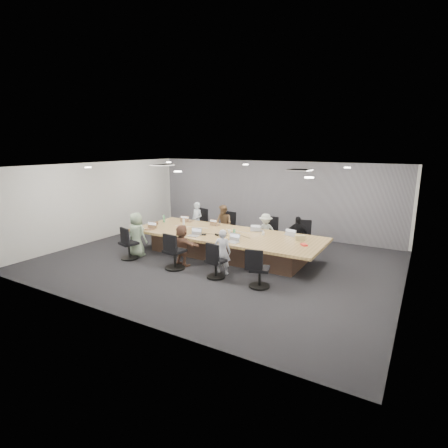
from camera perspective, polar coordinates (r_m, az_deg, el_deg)
The scene contains 41 objects.
floor at distance 10.54m, azimuth -1.10°, elevation -5.99°, with size 10.00×8.00×0.00m, color black.
ceiling at distance 10.00m, azimuth -1.17°, elevation 9.39°, with size 10.00×8.00×0.00m, color white.
wall_back at distance 13.70m, azimuth 7.63°, elevation 4.30°, with size 10.00×2.80×0.00m, color silver.
wall_front at distance 7.17m, azimuth -18.05°, elevation -3.97°, with size 10.00×2.80×0.00m, color silver.
wall_left at distance 13.44m, azimuth -19.70°, elevation 3.50°, with size 8.00×2.80×0.00m, color silver.
wall_right at distance 8.75m, azimuth 28.09°, elevation -1.90°, with size 8.00×2.80×0.00m, color silver.
curtain at distance 13.63m, azimuth 7.50°, elevation 4.26°, with size 9.80×0.04×2.80m, color gray.
conference_table at distance 10.83m, azimuth 0.27°, elevation -3.25°, with size 6.00×2.20×0.74m.
chair_0 at distance 13.25m, azimuth -3.57°, elevation -0.17°, with size 0.58×0.58×0.86m, color black, non-canonical shape.
chair_1 at distance 12.67m, azimuth 0.73°, elevation -0.81°, with size 0.56×0.56×0.84m, color black, non-canonical shape.
chair_2 at distance 11.98m, azimuth 7.44°, elevation -1.76°, with size 0.55×0.55×0.81m, color black, non-canonical shape.
chair_3 at distance 11.62m, azimuth 12.34°, elevation -2.37°, with size 0.56×0.56×0.83m, color black, non-canonical shape.
chair_4 at distance 10.96m, azimuth -15.26°, elevation -3.46°, with size 0.55×0.55×0.82m, color black, non-canonical shape.
chair_5 at distance 9.83m, azimuth -8.05°, elevation -4.84°, with size 0.59×0.59×0.88m, color black, non-canonical shape.
chair_6 at distance 9.11m, azimuth -1.35°, elevation -6.52°, with size 0.51×0.51×0.76m, color black, non-canonical shape.
chair_7 at distance 8.56m, azimuth 5.85°, elevation -7.79°, with size 0.53×0.53×0.79m, color black, non-canonical shape.
person_0 at distance 12.91m, azimuth -4.45°, elevation 0.59°, with size 0.49×0.32×1.35m, color silver.
laptop_0 at distance 12.46m, azimuth -5.89°, elevation 0.46°, with size 0.32×0.22×0.02m, color #8C6647.
person_1 at distance 12.32m, azimuth -0.07°, elevation 0.01°, with size 0.65×0.51×1.34m, color brown.
laptop_1 at distance 11.84m, azimuth -1.42°, elevation -0.13°, with size 0.30×0.21×0.02m, color #8C6647.
person_2 at distance 11.62m, azimuth 6.80°, elevation -1.22°, with size 0.77×0.44×1.19m, color #B5BEB7.
laptop_2 at distance 11.10m, azimuth 5.68°, elevation -1.06°, with size 0.32×0.22×0.02m, color #B2B2B7.
person_3 at distance 11.25m, azimuth 11.83°, elevation -1.82°, with size 0.71×0.30×1.22m, color black.
laptop_3 at distance 10.71m, azimuth 10.92°, elevation -1.74°, with size 0.35×0.24×0.02m, color #B2B2B7.
person_4 at distance 11.13m, azimuth -14.06°, elevation -1.68°, with size 0.67×0.44×1.37m, color #8EA88B.
laptop_4 at distance 11.50m, azimuth -12.18°, elevation -0.80°, with size 0.33×0.23×0.02m, color #8C6647.
person_5 at distance 10.04m, azimuth -6.85°, elevation -3.45°, with size 1.11×0.35×1.20m, color brown.
laptop_5 at distance 10.43m, azimuth -5.05°, elevation -1.95°, with size 0.33×0.23×0.02m, color #B2B2B7.
person_6 at distance 9.32m, azimuth -0.22°, elevation -4.55°, with size 0.45×0.29×1.23m, color #B8B9CA.
laptop_6 at distance 9.74m, azimuth 1.42°, elevation -2.96°, with size 0.34×0.23×0.02m, color #B2B2B7.
bottle_green_left at distance 12.42m, azimuth -9.77°, elevation 0.86°, with size 0.07×0.07×0.26m, color #4A9767.
bottle_green_right at distance 10.15m, azimuth 1.68°, elevation -1.58°, with size 0.08×0.08×0.27m, color #4A9767.
bottle_clear at distance 11.79m, azimuth -6.61°, elevation 0.30°, with size 0.07×0.07×0.24m, color silver.
cup_white_far at distance 10.74m, azimuth 0.86°, elevation -1.22°, with size 0.08×0.08×0.11m, color white.
cup_white_near at distance 10.57m, azimuth 6.40°, elevation -1.54°, with size 0.08×0.08×0.10m, color white.
mug_brown at distance 12.15m, azimuth -10.92°, elevation 0.16°, with size 0.08×0.08×0.10m, color brown.
mic_left at distance 10.54m, azimuth -3.39°, elevation -1.72°, with size 0.16×0.11×0.03m, color black.
mic_right at distance 10.68m, azimuth -0.00°, elevation -1.51°, with size 0.15×0.10×0.03m, color black.
stapler at distance 10.44m, azimuth -1.17°, elevation -1.77°, with size 0.16×0.04×0.06m, color black.
canvas_bag at distance 10.14m, azimuth 12.31°, elevation -2.23°, with size 0.28×0.17×0.15m, color tan.
snack_packet at distance 9.67m, azimuth 12.95°, elevation -3.32°, with size 0.20×0.13×0.04m, color red.
Camera 1 is at (5.20, -8.52, 3.38)m, focal length 28.00 mm.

